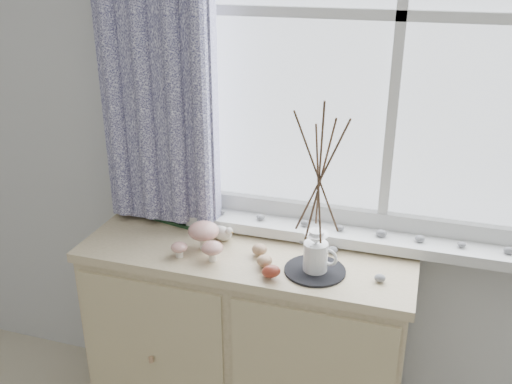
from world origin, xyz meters
TOP-DOWN VIEW (x-y plane):
  - sideboard at (-0.15, 1.75)m, footprint 1.20×0.45m
  - botanical_book at (-0.52, 1.87)m, footprint 0.34×0.20m
  - toadstool_cluster at (-0.29, 1.69)m, footprint 0.19×0.16m
  - wooden_eggs at (-0.05, 1.65)m, footprint 0.13×0.17m
  - songbird_figurine at (-0.26, 1.80)m, footprint 0.13×0.09m
  - crocheted_doily at (0.12, 1.67)m, footprint 0.21×0.21m
  - twig_pitcher at (0.12, 1.67)m, footprint 0.27×0.27m
  - sideboard_pebbles at (0.16, 1.75)m, footprint 0.34×0.23m

SIDE VIEW (x-z plane):
  - sideboard at x=-0.15m, z-range 0.00..0.85m
  - crocheted_doily at x=0.12m, z-range 0.85..0.86m
  - sideboard_pebbles at x=0.16m, z-range 0.85..0.88m
  - wooden_eggs at x=-0.05m, z-range 0.84..0.91m
  - songbird_figurine at x=-0.26m, z-range 0.85..0.91m
  - toadstool_cluster at x=-0.29m, z-range 0.86..0.96m
  - botanical_book at x=-0.52m, z-range 0.85..1.07m
  - twig_pitcher at x=0.12m, z-range 0.90..1.51m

